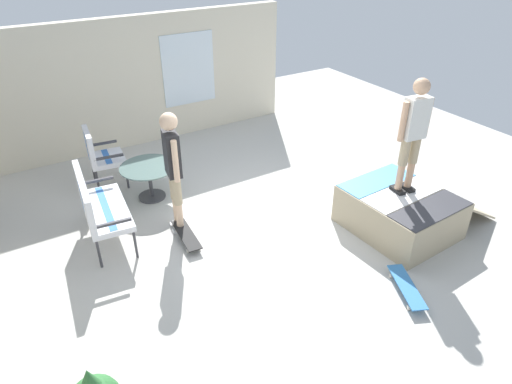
{
  "coord_description": "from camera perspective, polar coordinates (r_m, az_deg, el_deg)",
  "views": [
    {
      "loc": [
        -4.74,
        3.21,
        3.94
      ],
      "look_at": [
        -0.14,
        0.38,
        0.7
      ],
      "focal_mm": 32.14,
      "sensor_mm": 36.0,
      "label": 1
    }
  ],
  "objects": [
    {
      "name": "patio_chair_near_house",
      "position": [
        8.0,
        -18.99,
        4.63
      ],
      "size": [
        0.68,
        0.61,
        1.02
      ],
      "color": "#38383D",
      "rests_on": "ground_plane"
    },
    {
      "name": "skate_ramp",
      "position": [
        6.95,
        17.56,
        -2.25
      ],
      "size": [
        1.53,
        2.1,
        0.6
      ],
      "color": "tan",
      "rests_on": "ground_plane"
    },
    {
      "name": "person_watching",
      "position": [
        6.34,
        -10.3,
        3.47
      ],
      "size": [
        0.47,
        0.28,
        1.8
      ],
      "color": "silver",
      "rests_on": "ground_plane"
    },
    {
      "name": "house_facade",
      "position": [
        9.36,
        -13.69,
        13.26
      ],
      "size": [
        0.23,
        6.0,
        2.45
      ],
      "color": "beige",
      "rests_on": "ground_plane"
    },
    {
      "name": "patio_bench",
      "position": [
        6.56,
        -19.29,
        -1.39
      ],
      "size": [
        1.3,
        0.68,
        1.02
      ],
      "color": "#38383D",
      "rests_on": "ground_plane"
    },
    {
      "name": "ground_plane",
      "position": [
        6.97,
        2.05,
        -3.93
      ],
      "size": [
        12.0,
        12.0,
        0.1
      ],
      "primitive_type": "cube",
      "color": "beige"
    },
    {
      "name": "skateboard_by_bench",
      "position": [
        6.58,
        -8.66,
        -5.31
      ],
      "size": [
        0.81,
        0.27,
        0.1
      ],
      "color": "black",
      "rests_on": "ground_plane"
    },
    {
      "name": "person_skater",
      "position": [
        6.45,
        19.03,
        7.42
      ],
      "size": [
        0.28,
        0.48,
        1.63
      ],
      "color": "black",
      "rests_on": "skate_ramp"
    },
    {
      "name": "patio_table",
      "position": [
        7.51,
        -13.13,
        2.02
      ],
      "size": [
        0.9,
        0.9,
        0.57
      ],
      "color": "#38383D",
      "rests_on": "ground_plane"
    },
    {
      "name": "skateboard_spare",
      "position": [
        5.97,
        18.23,
        -11.15
      ],
      "size": [
        0.81,
        0.52,
        0.1
      ],
      "color": "#3372B2",
      "rests_on": "ground_plane"
    }
  ]
}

